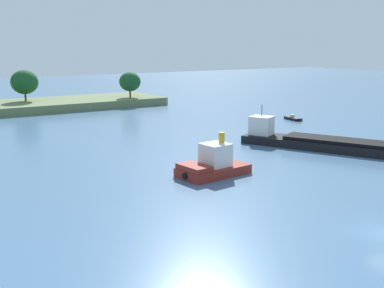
# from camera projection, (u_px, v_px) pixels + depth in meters

# --- Properties ---
(cargo_barge) EXTENTS (19.05, 31.53, 5.77)m
(cargo_barge) POSITION_uv_depth(u_px,v_px,m) (351.00, 145.00, 66.09)
(cargo_barge) COLOR black
(cargo_barge) RESTS_ON ground
(small_motorboat) EXTENTS (2.16, 4.48, 1.03)m
(small_motorboat) POSITION_uv_depth(u_px,v_px,m) (293.00, 118.00, 94.11)
(small_motorboat) COLOR black
(small_motorboat) RESTS_ON ground
(tugboat) EXTENTS (8.60, 5.25, 4.84)m
(tugboat) POSITION_uv_depth(u_px,v_px,m) (212.00, 165.00, 54.34)
(tugboat) COLOR maroon
(tugboat) RESTS_ON ground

